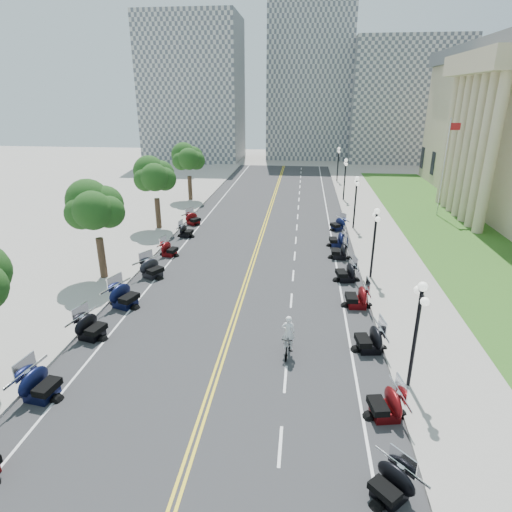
{
  "coord_description": "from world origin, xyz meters",
  "views": [
    {
      "loc": [
        3.67,
        -24.26,
        12.09
      ],
      "look_at": [
        0.7,
        2.39,
        2.0
      ],
      "focal_mm": 30.0,
      "sensor_mm": 36.0,
      "label": 1
    }
  ],
  "objects_px": {
    "bicycle": "(288,345)",
    "flagpole": "(444,169)",
    "motorcycle_n_3": "(386,402)",
    "cyclist_rider": "(289,318)"
  },
  "relations": [
    {
      "from": "flagpole",
      "to": "motorcycle_n_3",
      "type": "bearing_deg",
      "value": -108.56
    },
    {
      "from": "motorcycle_n_3",
      "to": "cyclist_rider",
      "type": "distance_m",
      "value": 5.82
    },
    {
      "from": "flagpole",
      "to": "bicycle",
      "type": "xyz_separation_m",
      "value": [
        -14.78,
        -28.02,
        -4.43
      ]
    },
    {
      "from": "flagpole",
      "to": "bicycle",
      "type": "height_order",
      "value": "flagpole"
    },
    {
      "from": "motorcycle_n_3",
      "to": "cyclist_rider",
      "type": "bearing_deg",
      "value": -145.38
    },
    {
      "from": "motorcycle_n_3",
      "to": "cyclist_rider",
      "type": "relative_size",
      "value": 1.08
    },
    {
      "from": "bicycle",
      "to": "cyclist_rider",
      "type": "distance_m",
      "value": 1.48
    },
    {
      "from": "motorcycle_n_3",
      "to": "cyclist_rider",
      "type": "xyz_separation_m",
      "value": [
        -4.05,
        3.96,
        1.37
      ]
    },
    {
      "from": "bicycle",
      "to": "flagpole",
      "type": "bearing_deg",
      "value": 66.71
    },
    {
      "from": "flagpole",
      "to": "bicycle",
      "type": "bearing_deg",
      "value": -117.82
    }
  ]
}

